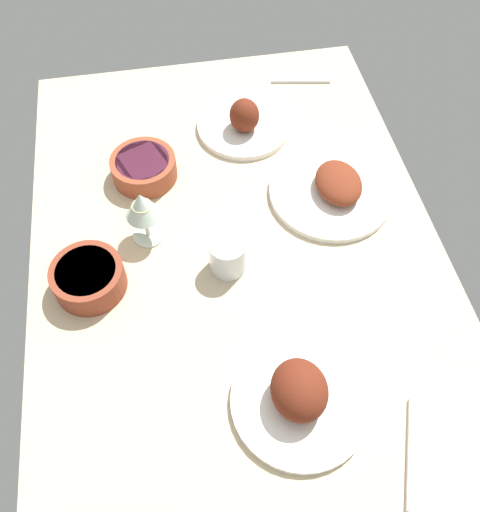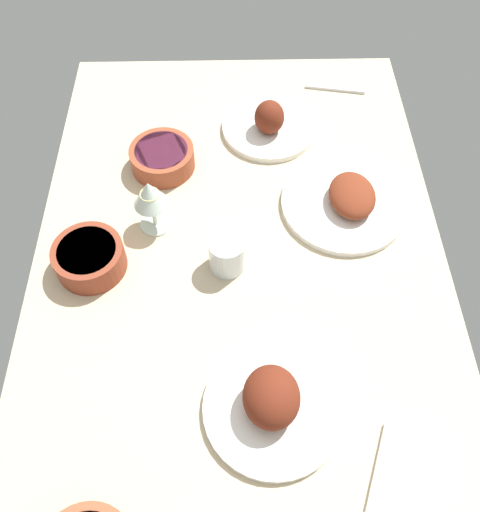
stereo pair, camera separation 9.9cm
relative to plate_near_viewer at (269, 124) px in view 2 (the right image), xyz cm
name	(u,v)px [view 2 (the right image)]	position (x,y,z in cm)	size (l,w,h in cm)	color
dining_table	(240,266)	(-40.23, 8.24, -4.51)	(140.00, 90.00, 4.00)	#C6B28E
plate_near_viewer	(269,124)	(0.00, 0.00, 0.00)	(24.18, 24.18, 9.92)	white
plate_center_main	(347,201)	(-25.36, -16.61, -0.57)	(28.97, 28.97, 6.58)	white
plate_far_side	(272,403)	(-72.68, 3.15, 0.72)	(25.64, 25.64, 10.09)	white
bowl_onions	(162,157)	(-11.79, 26.47, 0.55)	(15.50, 15.50, 5.63)	brown
bowl_cream	(89,257)	(-40.91, 40.00, 0.89)	(14.94, 14.94, 6.28)	brown
wine_glass	(150,196)	(-29.86, 27.15, 7.42)	(7.60, 7.60, 14.00)	silver
water_tumbler	(227,254)	(-41.09, 10.99, 1.63)	(7.82, 7.82, 8.28)	silver
folded_napkin	(406,489)	(-86.95, -18.71, -1.91)	(19.34, 11.28, 1.20)	white
fork_loose	(335,89)	(15.81, -19.17, -2.11)	(16.35, 0.90, 0.80)	silver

